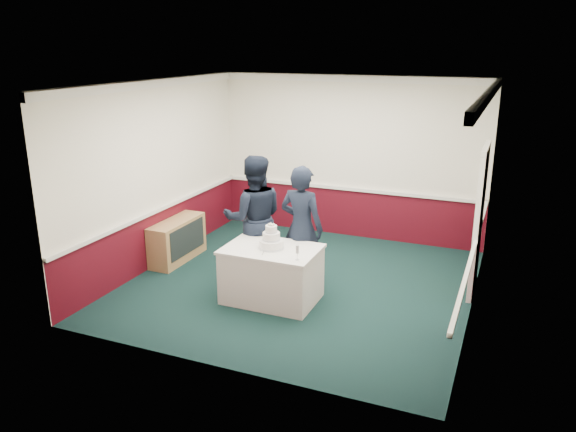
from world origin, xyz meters
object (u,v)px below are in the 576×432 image
at_px(person_man, 254,218).
at_px(person_woman, 301,228).
at_px(cake_knife, 263,252).
at_px(sideboard, 177,240).
at_px(wedding_cake, 271,241).
at_px(cake_table, 272,274).
at_px(champagne_flute, 297,250).

distance_m(person_man, person_woman, 0.80).
bearing_deg(cake_knife, sideboard, 138.69).
relative_size(wedding_cake, cake_knife, 1.65).
bearing_deg(person_woman, cake_table, 76.12).
distance_m(cake_table, person_man, 1.03).
xyz_separation_m(cake_table, wedding_cake, (-0.00, 0.00, 0.50)).
bearing_deg(cake_table, cake_knife, -98.53).
bearing_deg(wedding_cake, sideboard, 158.94).
bearing_deg(person_man, wedding_cake, 103.80).
distance_m(sideboard, cake_table, 2.26).
relative_size(cake_knife, champagne_flute, 1.07).
height_order(sideboard, cake_knife, cake_knife).
xyz_separation_m(person_man, person_woman, (0.80, -0.05, -0.04)).
xyz_separation_m(champagne_flute, person_woman, (-0.28, 0.87, 0.01)).
distance_m(sideboard, wedding_cake, 2.32).
relative_size(cake_table, cake_knife, 6.00).
distance_m(cake_table, champagne_flute, 0.78).
relative_size(cake_knife, person_man, 0.11).
xyz_separation_m(cake_knife, champagne_flute, (0.53, -0.08, 0.14)).
bearing_deg(person_man, sideboard, -34.62).
bearing_deg(cake_table, champagne_flute, -29.25).
bearing_deg(cake_table, person_woman, 69.14).
relative_size(person_man, person_woman, 1.04).
relative_size(cake_table, wedding_cake, 3.63).
bearing_deg(person_woman, champagne_flute, 114.68).
relative_size(sideboard, person_woman, 0.64).
height_order(sideboard, cake_table, cake_table).
bearing_deg(champagne_flute, sideboard, 157.29).
bearing_deg(champagne_flute, cake_table, 150.75).
bearing_deg(person_man, champagne_flute, 111.27).
relative_size(cake_table, champagne_flute, 6.44).
xyz_separation_m(cake_knife, person_woman, (0.25, 0.79, 0.14)).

